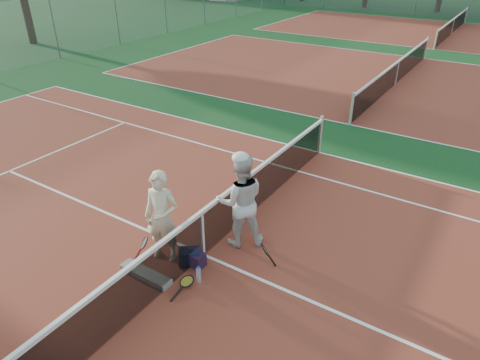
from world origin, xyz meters
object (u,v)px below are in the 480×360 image
net_main (202,234)px  sports_bag_navy (190,257)px  racket_spare (187,282)px  player_b (241,201)px  sports_bag_purple (196,259)px  water_bottle (199,275)px  racket_black_held (264,256)px  player_a (162,217)px  racket_red (145,249)px

net_main → sports_bag_navy: net_main is taller
net_main → racket_spare: size_ratio=18.37×
player_b → sports_bag_purple: bearing=34.3°
sports_bag_purple → water_bottle: 0.46m
player_b → racket_black_held: player_b is taller
racket_black_held → water_bottle: racket_black_held is taller
sports_bag_navy → racket_spare: bearing=-56.4°
racket_black_held → sports_bag_purple: 1.28m
player_a → player_b: player_b is taller
player_a → racket_black_held: (1.75, 0.73, -0.64)m
racket_spare → sports_bag_purple: bearing=18.1°
player_a → sports_bag_navy: size_ratio=4.69×
net_main → racket_spare: net_main is taller
player_b → racket_spare: player_b is taller
racket_red → racket_black_held: 2.23m
sports_bag_navy → water_bottle: size_ratio=1.29×
player_b → water_bottle: bearing=51.2°
net_main → sports_bag_navy: size_ratio=28.36×
racket_black_held → water_bottle: (-0.79, -0.95, -0.12)m
net_main → sports_bag_navy: 0.49m
player_b → racket_black_held: size_ratio=3.55×
player_a → sports_bag_purple: size_ratio=5.32×
racket_red → racket_black_held: (1.99, 1.01, 0.00)m
net_main → player_b: player_b is taller
racket_black_held → sports_bag_purple: racket_black_held is taller
racket_black_held → sports_bag_navy: size_ratio=1.40×
water_bottle → racket_spare: bearing=-124.6°
player_a → racket_spare: (0.84, -0.40, -0.85)m
racket_spare → sports_bag_purple: 0.55m
player_a → player_b: size_ratio=0.95×
racket_spare → sports_bag_navy: bearing=30.6°
racket_spare → sports_bag_purple: (-0.20, 0.51, 0.08)m
player_b → water_bottle: (0.01, -1.38, -0.81)m
net_main → player_b: (0.37, 0.74, 0.45)m
racket_red → water_bottle: (1.20, 0.06, -0.12)m
net_main → sports_bag_purple: net_main is taller
water_bottle → sports_bag_navy: bearing=145.9°
racket_black_held → sports_bag_navy: 1.40m
racket_black_held → player_a: bearing=-23.0°
racket_spare → sports_bag_navy: 0.59m
racket_black_held → racket_spare: racket_black_held is taller
racket_red → sports_bag_purple: 0.97m
net_main → sports_bag_purple: 0.49m
racket_spare → racket_black_held: bearing=-41.9°
player_b → water_bottle: player_b is taller
player_b → racket_red: player_b is taller
player_b → player_a: bearing=11.3°
net_main → player_a: bearing=-144.8°
sports_bag_navy → sports_bag_purple: bearing=9.2°
player_a → racket_black_held: player_a is taller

